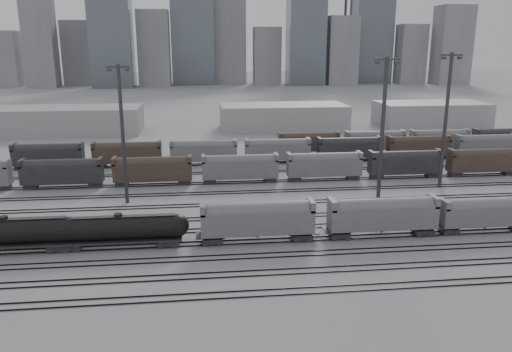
{
  "coord_description": "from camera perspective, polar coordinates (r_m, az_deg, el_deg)",
  "views": [
    {
      "loc": [
        -16.61,
        -63.46,
        26.61
      ],
      "look_at": [
        -7.02,
        21.56,
        4.0
      ],
      "focal_mm": 35.0,
      "sensor_mm": 36.0,
      "label": 1
    }
  ],
  "objects": [
    {
      "name": "skyline",
      "position": [
        344.65,
        -1.95,
        16.15
      ],
      "size": [
        316.0,
        22.4,
        95.0
      ],
      "color": "#969699",
      "rests_on": "ground"
    },
    {
      "name": "crane_right",
      "position": [
        385.16,
        10.43,
        19.16
      ],
      "size": [
        42.0,
        1.8,
        100.0
      ],
      "color": "#363538",
      "rests_on": "ground"
    },
    {
      "name": "hopper_car_a",
      "position": [
        68.9,
        0.17,
        -4.82
      ],
      "size": [
        15.71,
        3.12,
        5.62
      ],
      "color": "black",
      "rests_on": "ground"
    },
    {
      "name": "light_mast_c",
      "position": [
        82.69,
        14.25,
        5.02
      ],
      "size": [
        3.98,
        0.64,
        24.9
      ],
      "color": "#363538",
      "rests_on": "ground"
    },
    {
      "name": "warehouse_right",
      "position": [
        177.46,
        19.33,
        6.66
      ],
      "size": [
        35.0,
        18.0,
        8.0
      ],
      "primitive_type": "cube",
      "color": "#AFAEB1",
      "rests_on": "ground"
    },
    {
      "name": "tank_car_b",
      "position": [
        69.67,
        -15.37,
        -5.85
      ],
      "size": [
        18.65,
        3.11,
        4.61
      ],
      "color": "black",
      "rests_on": "ground"
    },
    {
      "name": "bg_string_mid",
      "position": [
        119.11,
        10.61,
        3.02
      ],
      "size": [
        151.0,
        3.0,
        5.6
      ],
      "color": "black",
      "rests_on": "ground"
    },
    {
      "name": "hopper_car_b",
      "position": [
        73.04,
        14.27,
        -4.17
      ],
      "size": [
        15.55,
        3.09,
        5.56
      ],
      "color": "black",
      "rests_on": "ground"
    },
    {
      "name": "bg_string_far",
      "position": [
        132.49,
        16.88,
        3.81
      ],
      "size": [
        66.0,
        3.0,
        5.6
      ],
      "color": "#4F3C32",
      "rests_on": "ground"
    },
    {
      "name": "tank_car_a",
      "position": [
        73.4,
        -26.73,
        -5.79
      ],
      "size": [
        19.46,
        3.24,
        4.81
      ],
      "color": "black",
      "rests_on": "ground"
    },
    {
      "name": "bg_string_near",
      "position": [
        101.42,
        7.79,
        1.09
      ],
      "size": [
        151.0,
        3.0,
        5.6
      ],
      "color": "slate",
      "rests_on": "ground"
    },
    {
      "name": "warehouse_left",
      "position": [
        165.84,
        -21.66,
        5.93
      ],
      "size": [
        50.0,
        18.0,
        8.0
      ],
      "primitive_type": "cube",
      "color": "#AFAEB1",
      "rests_on": "ground"
    },
    {
      "name": "ground",
      "position": [
        70.79,
        7.69,
        -7.42
      ],
      "size": [
        900.0,
        900.0,
        0.0
      ],
      "primitive_type": "plane",
      "color": "#ADADB2",
      "rests_on": "ground"
    },
    {
      "name": "tracks",
      "position": [
        86.8,
        4.92,
        -3.05
      ],
      "size": [
        220.0,
        71.5,
        0.16
      ],
      "color": "black",
      "rests_on": "ground"
    },
    {
      "name": "light_mast_d",
      "position": [
        99.71,
        20.88,
        6.23
      ],
      "size": [
        4.04,
        0.65,
        25.28
      ],
      "color": "#363538",
      "rests_on": "ground"
    },
    {
      "name": "light_mast_b",
      "position": [
        86.68,
        -15.01,
        4.94
      ],
      "size": [
        3.77,
        0.6,
        23.58
      ],
      "color": "#363538",
      "rests_on": "ground"
    },
    {
      "name": "hopper_car_c",
      "position": [
        79.95,
        24.84,
        -3.75
      ],
      "size": [
        13.83,
        2.75,
        4.95
      ],
      "color": "black",
      "rests_on": "ground"
    },
    {
      "name": "warehouse_mid",
      "position": [
        162.26,
        3.08,
        6.77
      ],
      "size": [
        40.0,
        18.0,
        8.0
      ],
      "primitive_type": "cube",
      "color": "#AFAEB1",
      "rests_on": "ground"
    }
  ]
}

